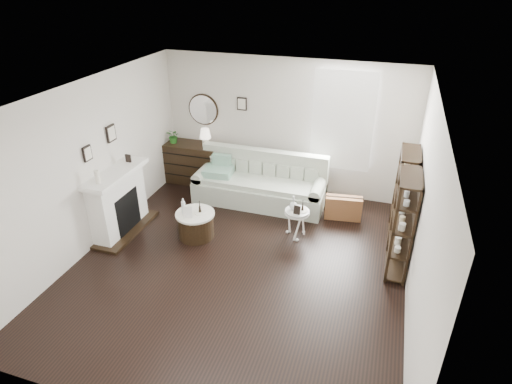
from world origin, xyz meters
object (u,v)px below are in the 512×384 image
(drum_table, at_px, (196,224))
(pedestal_table, at_px, (297,213))
(sofa, at_px, (260,186))
(dresser, at_px, (191,163))

(drum_table, bearing_deg, pedestal_table, 17.87)
(sofa, relative_size, dresser, 1.97)
(drum_table, distance_m, pedestal_table, 1.75)
(dresser, height_order, pedestal_table, dresser)
(sofa, height_order, drum_table, sofa)
(dresser, bearing_deg, pedestal_table, -27.99)
(drum_table, xyz_separation_m, pedestal_table, (1.65, 0.53, 0.23))
(drum_table, bearing_deg, sofa, 66.39)
(dresser, xyz_separation_m, drum_table, (1.01, -1.95, -0.20))
(dresser, distance_m, drum_table, 2.20)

